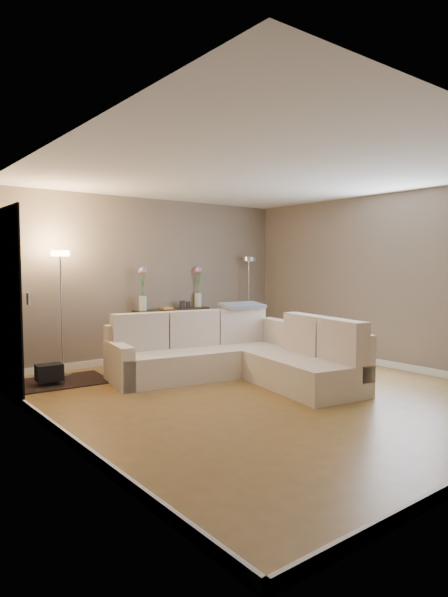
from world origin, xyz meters
TOP-DOWN VIEW (x-y plane):
  - floor at (0.00, 0.00)m, footprint 5.00×5.50m
  - ceiling at (0.00, 0.00)m, footprint 5.00×5.50m
  - wall_back at (0.00, 2.76)m, footprint 5.00×0.02m
  - wall_left at (-2.51, 0.00)m, footprint 0.02×5.50m
  - wall_right at (2.51, 0.00)m, footprint 0.02×5.50m
  - baseboard_back at (0.00, 2.73)m, footprint 5.00×0.03m
  - baseboard_left at (-2.48, 0.00)m, footprint 0.03×5.50m
  - baseboard_right at (2.48, 0.00)m, footprint 0.03×5.50m
  - doorway at (-2.48, 1.70)m, footprint 0.02×1.20m
  - switch_plate at (-2.48, 0.85)m, footprint 0.02×0.08m
  - sectional_sofa at (0.21, 0.80)m, footprint 2.65×2.83m
  - throw_blanket at (0.76, 1.33)m, footprint 0.68×0.45m
  - console_table at (0.25, 2.64)m, footprint 1.35×0.46m
  - leaning_mirror at (0.32, 2.81)m, footprint 0.94×0.12m
  - table_decor at (0.33, 2.60)m, footprint 0.57×0.14m
  - flower_vase_left at (-0.23, 2.60)m, footprint 0.16×0.13m
  - flower_vase_right at (0.89, 2.69)m, footprint 0.16×0.13m
  - floor_lamp_lit at (-1.60, 2.38)m, footprint 0.26×0.26m
  - floor_lamp_unlit at (1.91, 2.54)m, footprint 0.27×0.27m
  - charcoal_rug at (-1.72, 2.06)m, footprint 1.19×0.94m
  - black_bag at (-1.92, 1.98)m, footprint 0.34×0.25m

SIDE VIEW (x-z plane):
  - floor at x=0.00m, z-range -0.01..0.00m
  - charcoal_rug at x=-1.72m, z-range 0.00..0.02m
  - baseboard_back at x=0.00m, z-range 0.00..0.10m
  - baseboard_left at x=-2.48m, z-range 0.00..0.10m
  - baseboard_right at x=2.48m, z-range 0.00..0.10m
  - black_bag at x=-1.92m, z-range 0.07..0.27m
  - sectional_sofa at x=0.21m, z-range -0.12..0.78m
  - console_table at x=0.25m, z-range 0.05..0.87m
  - table_decor at x=0.33m, z-range 0.78..0.91m
  - throw_blanket at x=0.76m, z-range 0.89..0.98m
  - doorway at x=-2.48m, z-range 0.00..2.20m
  - flower_vase_left at x=-0.23m, z-range 0.76..1.46m
  - flower_vase_right at x=0.89m, z-range 0.76..1.46m
  - floor_lamp_unlit at x=1.91m, z-range 0.35..2.03m
  - leaning_mirror at x=0.32m, z-range 0.82..1.55m
  - switch_plate at x=-2.48m, z-range 1.14..1.26m
  - floor_lamp_lit at x=-1.60m, z-range 0.36..2.09m
  - wall_back at x=0.00m, z-range 0.00..2.60m
  - wall_left at x=-2.51m, z-range 0.00..2.60m
  - wall_right at x=2.51m, z-range 0.00..2.60m
  - ceiling at x=0.00m, z-range 2.60..2.61m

